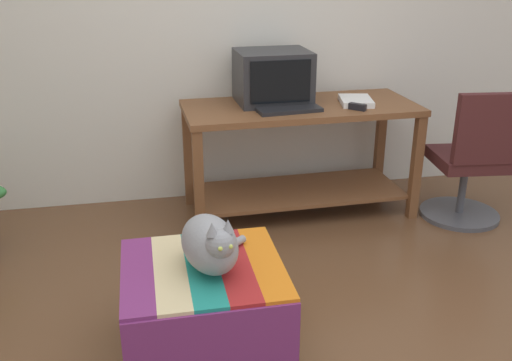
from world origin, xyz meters
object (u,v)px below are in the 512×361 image
tv_monitor (273,77)px  ottoman_with_blanket (204,309)px  cat (211,244)px  office_chair (470,165)px  stapler (357,107)px  desk (300,140)px  book (356,101)px  keyboard (289,110)px

tv_monitor → ottoman_with_blanket: size_ratio=0.69×
cat → office_chair: size_ratio=0.46×
ottoman_with_blanket → stapler: 1.72m
office_chair → stapler: bearing=-7.2°
desk → stapler: stapler is taller
cat → office_chair: 2.09m
cat → office_chair: (1.82, 1.03, -0.16)m
tv_monitor → ottoman_with_blanket: (-0.64, -1.48, -0.70)m
cat → stapler: bearing=35.0°
book → office_chair: (0.68, -0.33, -0.38)m
book → stapler: stapler is taller
cat → office_chair: office_chair is taller
keyboard → tv_monitor: bearing=94.8°
book → tv_monitor: bearing=175.8°
keyboard → office_chair: office_chair is taller
book → stapler: (-0.05, -0.15, 0.00)m
keyboard → office_chair: bearing=-16.9°
desk → book: 0.44m
desk → keyboard: keyboard is taller
tv_monitor → office_chair: size_ratio=0.53×
keyboard → book: (0.48, 0.11, 0.01)m
tv_monitor → ottoman_with_blanket: bearing=-114.9°
cat → ottoman_with_blanket: bearing=127.4°
tv_monitor → book: (0.52, -0.15, -0.15)m
stapler → desk: bearing=104.3°
keyboard → ottoman_with_blanket: bearing=-125.6°
book → desk: bearing=-175.0°
office_chair → tv_monitor: bearing=-15.0°
tv_monitor → keyboard: bearing=-80.5°
tv_monitor → book: 0.56m
ottoman_with_blanket → cat: size_ratio=1.69×
keyboard → book: book is taller
book → stapler: 0.16m
book → cat: size_ratio=0.65×
tv_monitor → stapler: tv_monitor is taller
cat → stapler: 1.64m
stapler → cat: bearing=-176.3°
ottoman_with_blanket → stapler: stapler is taller
book → office_chair: size_ratio=0.30×
tv_monitor → stapler: bearing=-33.2°
book → cat: 1.78m
keyboard → stapler: 0.43m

